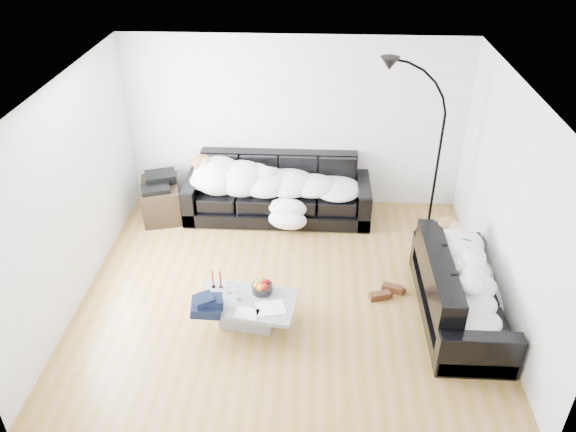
{
  "coord_description": "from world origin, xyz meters",
  "views": [
    {
      "loc": [
        0.31,
        -5.5,
        4.5
      ],
      "look_at": [
        0.0,
        0.3,
        0.9
      ],
      "focal_mm": 35.0,
      "sensor_mm": 36.0,
      "label": 1
    }
  ],
  "objects_px": {
    "sofa_back": "(278,189)",
    "fruit_bowl": "(262,286)",
    "candle_right": "(220,280)",
    "sofa_right": "(462,288)",
    "coffee_table": "(248,311)",
    "candle_left": "(213,279)",
    "wine_glass_a": "(229,288)",
    "wine_glass_b": "(222,295)",
    "sleeper_right": "(465,272)",
    "shoes": "(386,292)",
    "sleeper_back": "(277,179)",
    "stereo": "(159,180)",
    "av_cabinet": "(161,200)",
    "wine_glass_c": "(239,293)",
    "floor_lamp": "(438,163)"
  },
  "relations": [
    {
      "from": "coffee_table",
      "to": "candle_right",
      "type": "bearing_deg",
      "value": 148.14
    },
    {
      "from": "av_cabinet",
      "to": "stereo",
      "type": "bearing_deg",
      "value": 0.0
    },
    {
      "from": "sleeper_right",
      "to": "wine_glass_a",
      "type": "bearing_deg",
      "value": 92.77
    },
    {
      "from": "sleeper_right",
      "to": "shoes",
      "type": "xyz_separation_m",
      "value": [
        -0.81,
        0.31,
        -0.58
      ]
    },
    {
      "from": "coffee_table",
      "to": "av_cabinet",
      "type": "distance_m",
      "value": 2.78
    },
    {
      "from": "fruit_bowl",
      "to": "floor_lamp",
      "type": "height_order",
      "value": "floor_lamp"
    },
    {
      "from": "sofa_back",
      "to": "fruit_bowl",
      "type": "bearing_deg",
      "value": -90.63
    },
    {
      "from": "sofa_right",
      "to": "floor_lamp",
      "type": "distance_m",
      "value": 1.91
    },
    {
      "from": "candle_left",
      "to": "av_cabinet",
      "type": "xyz_separation_m",
      "value": [
        -1.14,
        2.07,
        -0.17
      ]
    },
    {
      "from": "fruit_bowl",
      "to": "sofa_right",
      "type": "bearing_deg",
      "value": 1.97
    },
    {
      "from": "sofa_right",
      "to": "shoes",
      "type": "distance_m",
      "value": 0.93
    },
    {
      "from": "fruit_bowl",
      "to": "wine_glass_b",
      "type": "distance_m",
      "value": 0.48
    },
    {
      "from": "sofa_back",
      "to": "coffee_table",
      "type": "xyz_separation_m",
      "value": [
        -0.18,
        -2.39,
        -0.29
      ]
    },
    {
      "from": "wine_glass_c",
      "to": "av_cabinet",
      "type": "bearing_deg",
      "value": 122.81
    },
    {
      "from": "wine_glass_b",
      "to": "candle_right",
      "type": "xyz_separation_m",
      "value": [
        -0.05,
        0.22,
        0.04
      ]
    },
    {
      "from": "sofa_right",
      "to": "candle_left",
      "type": "relative_size",
      "value": 8.54
    },
    {
      "from": "wine_glass_a",
      "to": "shoes",
      "type": "distance_m",
      "value": 1.96
    },
    {
      "from": "sleeper_back",
      "to": "wine_glass_c",
      "type": "height_order",
      "value": "sleeper_back"
    },
    {
      "from": "sofa_back",
      "to": "shoes",
      "type": "xyz_separation_m",
      "value": [
        1.46,
        -1.82,
        -0.4
      ]
    },
    {
      "from": "coffee_table",
      "to": "av_cabinet",
      "type": "xyz_separation_m",
      "value": [
        -1.56,
        2.29,
        0.11
      ]
    },
    {
      "from": "sleeper_back",
      "to": "stereo",
      "type": "bearing_deg",
      "value": -178.31
    },
    {
      "from": "sofa_right",
      "to": "wine_glass_a",
      "type": "height_order",
      "value": "sofa_right"
    },
    {
      "from": "stereo",
      "to": "floor_lamp",
      "type": "relative_size",
      "value": 0.2
    },
    {
      "from": "shoes",
      "to": "wine_glass_b",
      "type": "bearing_deg",
      "value": -167.49
    },
    {
      "from": "sofa_back",
      "to": "sofa_right",
      "type": "xyz_separation_m",
      "value": [
        2.27,
        -2.14,
        -0.04
      ]
    },
    {
      "from": "candle_right",
      "to": "shoes",
      "type": "xyz_separation_m",
      "value": [
        1.98,
        0.36,
        -0.39
      ]
    },
    {
      "from": "wine_glass_b",
      "to": "candle_left",
      "type": "relative_size",
      "value": 0.75
    },
    {
      "from": "wine_glass_c",
      "to": "stereo",
      "type": "distance_m",
      "value": 2.72
    },
    {
      "from": "candle_right",
      "to": "fruit_bowl",
      "type": "bearing_deg",
      "value": -3.52
    },
    {
      "from": "coffee_table",
      "to": "wine_glass_a",
      "type": "bearing_deg",
      "value": 151.01
    },
    {
      "from": "sofa_right",
      "to": "coffee_table",
      "type": "bearing_deg",
      "value": 95.94
    },
    {
      "from": "sofa_back",
      "to": "sofa_right",
      "type": "relative_size",
      "value": 1.37
    },
    {
      "from": "fruit_bowl",
      "to": "sofa_back",
      "type": "bearing_deg",
      "value": 89.37
    },
    {
      "from": "sleeper_back",
      "to": "candle_right",
      "type": "bearing_deg",
      "value": -103.52
    },
    {
      "from": "coffee_table",
      "to": "wine_glass_b",
      "type": "bearing_deg",
      "value": -177.42
    },
    {
      "from": "fruit_bowl",
      "to": "candle_right",
      "type": "xyz_separation_m",
      "value": [
        -0.49,
        0.03,
        0.05
      ]
    },
    {
      "from": "floor_lamp",
      "to": "sleeper_right",
      "type": "bearing_deg",
      "value": -92.27
    },
    {
      "from": "sofa_back",
      "to": "fruit_bowl",
      "type": "height_order",
      "value": "sofa_back"
    },
    {
      "from": "wine_glass_c",
      "to": "candle_right",
      "type": "distance_m",
      "value": 0.31
    },
    {
      "from": "coffee_table",
      "to": "stereo",
      "type": "distance_m",
      "value": 2.81
    },
    {
      "from": "sofa_right",
      "to": "candle_left",
      "type": "distance_m",
      "value": 2.88
    },
    {
      "from": "candle_left",
      "to": "stereo",
      "type": "bearing_deg",
      "value": 118.87
    },
    {
      "from": "wine_glass_a",
      "to": "wine_glass_c",
      "type": "relative_size",
      "value": 0.86
    },
    {
      "from": "sleeper_right",
      "to": "floor_lamp",
      "type": "relative_size",
      "value": 0.77
    },
    {
      "from": "wine_glass_b",
      "to": "shoes",
      "type": "distance_m",
      "value": 2.05
    },
    {
      "from": "sofa_back",
      "to": "stereo",
      "type": "bearing_deg",
      "value": -176.68
    },
    {
      "from": "candle_left",
      "to": "wine_glass_a",
      "type": "bearing_deg",
      "value": -26.31
    },
    {
      "from": "fruit_bowl",
      "to": "candle_left",
      "type": "bearing_deg",
      "value": 175.38
    },
    {
      "from": "wine_glass_a",
      "to": "sleeper_right",
      "type": "bearing_deg",
      "value": 2.77
    },
    {
      "from": "sofa_right",
      "to": "coffee_table",
      "type": "distance_m",
      "value": 2.48
    }
  ]
}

